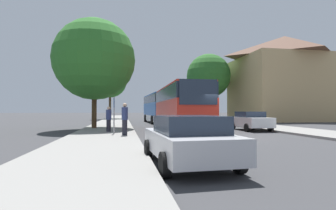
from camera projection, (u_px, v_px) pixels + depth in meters
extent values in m
plane|color=#38383A|center=(221.00, 137.00, 15.73)|extent=(300.00, 300.00, 0.00)
cube|color=gray|center=(102.00, 138.00, 14.55)|extent=(4.00, 120.00, 0.15)
cube|color=gray|center=(324.00, 134.00, 16.92)|extent=(4.00, 120.00, 0.15)
cube|color=tan|center=(285.00, 89.00, 39.95)|extent=(14.03, 11.41, 9.54)
pyramid|color=brown|center=(285.00, 47.00, 40.08)|extent=(14.03, 11.41, 3.42)
cube|color=gray|center=(179.00, 123.00, 20.19)|extent=(2.65, 10.99, 0.70)
cube|color=red|center=(179.00, 110.00, 20.21)|extent=(2.65, 10.99, 1.33)
cube|color=#232D3D|center=(179.00, 95.00, 20.23)|extent=(2.67, 10.77, 0.95)
cube|color=red|center=(179.00, 88.00, 20.24)|extent=(2.60, 10.77, 0.12)
cube|color=#232D3D|center=(198.00, 92.00, 14.79)|extent=(2.21, 0.10, 1.45)
sphere|color=#F4EAC1|center=(184.00, 127.00, 14.60)|extent=(0.24, 0.24, 0.24)
sphere|color=#F4EAC1|center=(213.00, 127.00, 14.86)|extent=(0.24, 0.24, 0.24)
cylinder|color=black|center=(171.00, 127.00, 16.75)|extent=(0.32, 1.01, 1.00)
cylinder|color=black|center=(208.00, 127.00, 17.13)|extent=(0.32, 1.01, 1.00)
cylinder|color=black|center=(159.00, 123.00, 23.24)|extent=(0.32, 1.01, 1.00)
cylinder|color=black|center=(186.00, 122.00, 23.62)|extent=(0.32, 1.01, 1.00)
cube|color=silver|center=(158.00, 118.00, 33.08)|extent=(2.82, 11.13, 0.70)
cube|color=#285BA8|center=(158.00, 109.00, 33.11)|extent=(2.82, 11.13, 1.52)
cube|color=#232D3D|center=(158.00, 99.00, 33.13)|extent=(2.84, 10.91, 0.95)
cube|color=#285BA8|center=(158.00, 95.00, 33.14)|extent=(2.77, 10.91, 0.12)
cube|color=#232D3D|center=(167.00, 99.00, 27.69)|extent=(2.21, 0.13, 1.45)
sphere|color=#F4EAC1|center=(159.00, 119.00, 27.45)|extent=(0.24, 0.24, 0.24)
sphere|color=#F4EAC1|center=(175.00, 119.00, 27.80)|extent=(0.24, 0.24, 0.24)
cylinder|color=black|center=(152.00, 120.00, 29.59)|extent=(0.33, 1.01, 1.00)
cylinder|color=black|center=(174.00, 120.00, 30.08)|extent=(0.33, 1.01, 1.00)
cylinder|color=black|center=(146.00, 118.00, 36.08)|extent=(0.33, 1.01, 1.00)
cylinder|color=black|center=(163.00, 118.00, 36.58)|extent=(0.33, 1.01, 1.00)
cube|color=#B7B7BC|center=(187.00, 143.00, 7.65)|extent=(2.15, 4.30, 0.65)
cube|color=#232D3D|center=(189.00, 124.00, 7.50)|extent=(1.81, 2.27, 0.49)
cylinder|color=black|center=(148.00, 149.00, 8.70)|extent=(0.23, 0.63, 0.62)
cylinder|color=black|center=(203.00, 147.00, 9.13)|extent=(0.23, 0.63, 0.62)
cylinder|color=black|center=(165.00, 165.00, 6.16)|extent=(0.23, 0.63, 0.62)
cylinder|color=black|center=(239.00, 161.00, 6.59)|extent=(0.23, 0.63, 0.62)
cube|color=silver|center=(251.00, 122.00, 20.63)|extent=(1.98, 4.17, 0.73)
cube|color=#232D3D|center=(250.00, 114.00, 20.80)|extent=(1.70, 2.18, 0.45)
cylinder|color=black|center=(271.00, 127.00, 19.49)|extent=(0.22, 0.62, 0.62)
cylinder|color=black|center=(247.00, 128.00, 19.22)|extent=(0.22, 0.62, 0.62)
cylinder|color=black|center=(254.00, 125.00, 22.02)|extent=(0.22, 0.62, 0.62)
cylinder|color=black|center=(233.00, 126.00, 21.75)|extent=(0.22, 0.62, 0.62)
cylinder|color=gray|center=(114.00, 115.00, 16.15)|extent=(0.08, 0.08, 2.24)
cube|color=#1E56A3|center=(114.00, 103.00, 16.16)|extent=(0.03, 0.45, 0.60)
cylinder|color=#23232D|center=(109.00, 126.00, 17.67)|extent=(0.30, 0.30, 0.81)
cylinder|color=navy|center=(109.00, 115.00, 17.69)|extent=(0.36, 0.36, 0.67)
sphere|color=tan|center=(109.00, 108.00, 17.69)|extent=(0.22, 0.22, 0.22)
cylinder|color=#23232D|center=(125.00, 128.00, 15.16)|extent=(0.30, 0.30, 0.89)
cylinder|color=navy|center=(125.00, 114.00, 15.18)|extent=(0.36, 0.36, 0.74)
sphere|color=tan|center=(125.00, 105.00, 15.19)|extent=(0.24, 0.24, 0.24)
cylinder|color=#47331E|center=(110.00, 106.00, 45.73)|extent=(0.40, 0.40, 4.38)
sphere|color=#2D7028|center=(110.00, 81.00, 45.81)|extent=(5.76, 5.76, 5.76)
cylinder|color=#47331E|center=(94.00, 109.00, 21.44)|extent=(0.40, 0.40, 3.13)
sphere|color=#2D7028|center=(94.00, 59.00, 21.52)|extent=(6.67, 6.67, 6.67)
cylinder|color=#47331E|center=(209.00, 106.00, 39.72)|extent=(0.40, 0.40, 4.17)
sphere|color=#286023|center=(209.00, 76.00, 39.81)|extent=(6.65, 6.65, 6.65)
cylinder|color=#513D23|center=(206.00, 107.00, 43.95)|extent=(0.40, 0.40, 3.96)
sphere|color=#428938|center=(206.00, 81.00, 44.04)|extent=(6.53, 6.53, 6.53)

